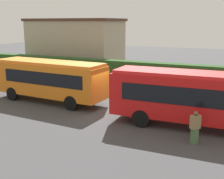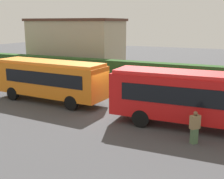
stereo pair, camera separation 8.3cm
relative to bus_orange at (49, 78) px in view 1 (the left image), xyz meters
name	(u,v)px [view 1 (the left image)]	position (x,y,z in m)	size (l,w,h in m)	color
ground_plane	(101,109)	(4.33, -0.13, -1.75)	(103.91, 103.91, 0.00)	#424244
bus_orange	(49,78)	(0.00, 0.00, 0.00)	(9.03, 2.90, 3.02)	orange
bus_red	(202,97)	(11.03, -1.20, 0.06)	(10.20, 2.58, 3.13)	red
person_center	(195,127)	(11.07, -3.41, -0.90)	(0.52, 0.53, 1.64)	#4C6B47
hedge_row	(144,73)	(4.33, 8.91, -0.69)	(63.96, 1.21, 2.12)	#294E21
depot_building	(76,44)	(-6.41, 14.12, 1.37)	(11.23, 6.38, 6.20)	tan
traffic_cone	(170,90)	(7.51, 6.06, -1.45)	(0.36, 0.36, 0.60)	orange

